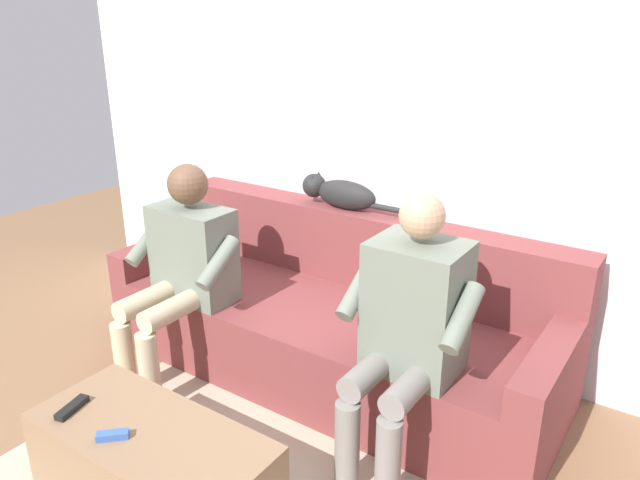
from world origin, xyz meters
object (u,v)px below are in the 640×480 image
at_px(coffee_table, 154,473).
at_px(couch, 334,321).
at_px(person_right_seated, 183,264).
at_px(remote_blue, 113,435).
at_px(person_left_seated, 409,322).
at_px(remote_black, 72,408).
at_px(cat_on_backrest, 338,192).

bearing_deg(coffee_table, couch, -90.00).
height_order(person_right_seated, remote_blue, person_right_seated).
bearing_deg(person_left_seated, coffee_table, 53.26).
relative_size(coffee_table, remote_black, 6.49).
xyz_separation_m(couch, cat_on_backrest, (0.16, -0.28, 0.61)).
bearing_deg(coffee_table, cat_on_backrest, -83.76).
distance_m(person_right_seated, remote_blue, 1.06).
bearing_deg(person_left_seated, couch, -33.08).
bearing_deg(cat_on_backrest, person_right_seated, 58.26).
bearing_deg(person_right_seated, person_left_seated, -177.75).
relative_size(couch, cat_on_backrest, 3.91).
distance_m(coffee_table, person_right_seated, 1.08).
relative_size(coffee_table, cat_on_backrest, 1.56).
xyz_separation_m(couch, person_left_seated, (-0.61, 0.40, 0.36)).
xyz_separation_m(remote_black, remote_blue, (-0.26, 0.02, 0.00)).
height_order(couch, person_right_seated, person_right_seated).
bearing_deg(remote_blue, person_left_seated, 9.13).
bearing_deg(remote_black, couch, -28.34).
xyz_separation_m(person_right_seated, remote_blue, (-0.54, 0.88, -0.22)).
bearing_deg(couch, coffee_table, 90.00).
xyz_separation_m(couch, remote_black, (0.33, 1.31, 0.12)).
bearing_deg(person_left_seated, remote_black, 43.91).
bearing_deg(person_left_seated, cat_on_backrest, -41.11).
relative_size(couch, remote_black, 16.22).
relative_size(coffee_table, remote_blue, 8.52).
height_order(cat_on_backrest, remote_black, cat_on_backrest).
bearing_deg(couch, cat_on_backrest, -59.55).
xyz_separation_m(person_left_seated, cat_on_backrest, (0.78, -0.68, 0.24)).
distance_m(coffee_table, person_left_seated, 1.12).
bearing_deg(person_right_seated, couch, -143.87).
bearing_deg(remote_black, person_left_seated, -60.28).
relative_size(remote_black, remote_blue, 1.31).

